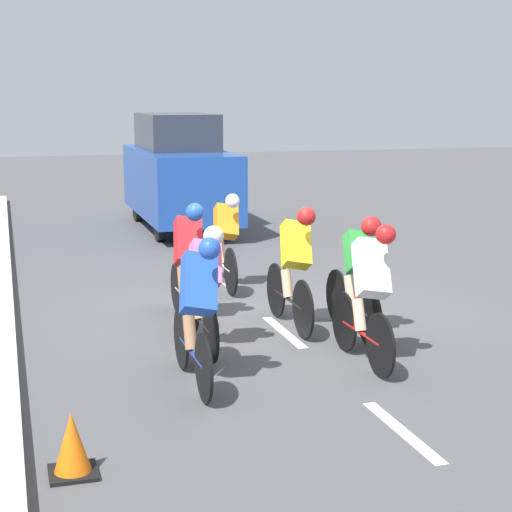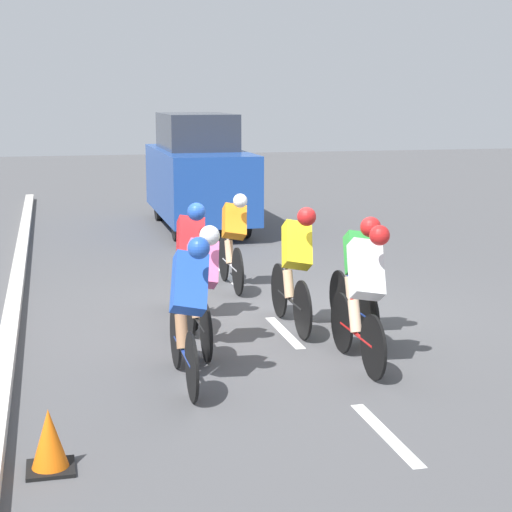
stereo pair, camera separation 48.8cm
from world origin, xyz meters
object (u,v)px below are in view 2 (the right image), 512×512
cyclist_pink (201,283)px  traffic_cone (49,441)px  support_car (198,172)px  cyclist_red (190,258)px  cyclist_green (358,273)px  cyclist_white (363,292)px  cyclist_orange (233,239)px  cyclist_yellow (295,265)px  cyclist_blue (188,307)px

cyclist_pink → traffic_cone: bearing=59.2°
cyclist_pink → traffic_cone: 3.30m
cyclist_pink → support_car: 8.78m
cyclist_pink → cyclist_red: bearing=-93.4°
cyclist_green → traffic_cone: cyclist_green is taller
cyclist_white → cyclist_red: size_ratio=0.99×
cyclist_green → cyclist_orange: bearing=-72.8°
cyclist_pink → cyclist_green: (-1.86, -0.07, 0.01)m
cyclist_pink → support_car: bearing=-99.6°
cyclist_yellow → cyclist_orange: cyclist_yellow is taller
cyclist_red → cyclist_blue: bearing=80.3°
cyclist_yellow → cyclist_pink: 1.38m
support_car → cyclist_yellow: bearing=88.5°
cyclist_pink → cyclist_green: bearing=-177.9°
cyclist_yellow → cyclist_orange: size_ratio=1.03×
cyclist_red → traffic_cone: size_ratio=3.34×
cyclist_white → traffic_cone: size_ratio=3.30×
cyclist_blue → support_car: 9.96m
cyclist_red → cyclist_yellow: bearing=151.5°
cyclist_blue → cyclist_green: bearing=-151.2°
cyclist_yellow → support_car: size_ratio=0.38×
cyclist_white → traffic_cone: bearing=29.6°
cyclist_white → cyclist_yellow: 1.60m
cyclist_yellow → cyclist_pink: cyclist_yellow is taller
cyclist_yellow → support_car: 8.07m
traffic_cone → cyclist_red: bearing=-113.4°
cyclist_white → cyclist_green: cyclist_white is taller
cyclist_white → support_car: bearing=-89.6°
cyclist_red → traffic_cone: 4.42m
cyclist_pink → cyclist_orange: (-0.98, -2.91, -0.03)m
cyclist_yellow → cyclist_green: cyclist_yellow is taller
cyclist_white → cyclist_yellow: cyclist_white is taller
cyclist_white → cyclist_pink: 1.82m
cyclist_red → traffic_cone: bearing=66.6°
support_car → cyclist_orange: bearing=85.2°
cyclist_yellow → cyclist_red: bearing=-28.5°
traffic_cone → cyclist_white: bearing=-150.4°
cyclist_green → cyclist_orange: size_ratio=0.98×
cyclist_blue → cyclist_orange: 4.25m
cyclist_red → cyclist_orange: bearing=-118.4°
cyclist_yellow → support_car: bearing=-91.5°
cyclist_yellow → cyclist_blue: cyclist_yellow is taller
traffic_cone → cyclist_pink: bearing=-120.8°
cyclist_white → cyclist_red: 2.65m
cyclist_blue → support_car: (-1.80, -9.79, 0.39)m
cyclist_white → cyclist_red: bearing=-56.8°
cyclist_green → cyclist_orange: 2.97m
cyclist_green → cyclist_blue: bearing=28.8°
cyclist_white → cyclist_blue: 1.86m
cyclist_red → support_car: support_car is taller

